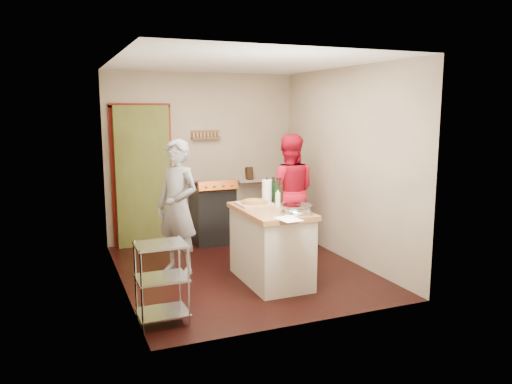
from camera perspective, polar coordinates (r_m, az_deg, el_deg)
floor at (r=6.51m, az=-1.57°, el=-8.87°), size 3.50×3.50×0.00m
back_wall at (r=7.77m, az=-10.71°, el=2.55°), size 3.00×0.44×2.60m
left_wall at (r=5.87m, az=-15.46°, el=1.80°), size 0.04×3.50×2.60m
right_wall at (r=6.89m, az=10.15°, el=3.10°), size 0.04×3.50×2.60m
ceiling at (r=6.20m, az=-1.68°, el=14.66°), size 3.00×3.50×0.02m
stove at (r=7.71m, az=-4.99°, el=-2.52°), size 0.60×0.63×1.00m
wire_shelving at (r=4.94m, az=-10.72°, el=-9.74°), size 0.48×0.40×0.80m
island at (r=5.97m, az=1.73°, el=-5.85°), size 0.70×1.34×1.20m
person_stripe at (r=6.27m, az=-8.95°, el=-1.73°), size 0.68×0.73×1.68m
person_red at (r=7.34m, az=3.74°, el=0.03°), size 1.01×0.92×1.69m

